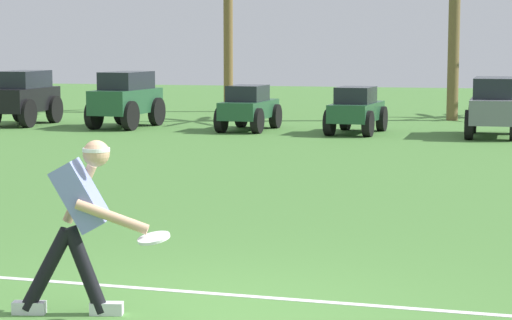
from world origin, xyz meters
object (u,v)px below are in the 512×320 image
(parked_car_slot_e, at_px, (493,105))
(palm_tree_far_left, at_px, (227,0))
(frisbee_in_flight, at_px, (154,238))
(parked_car_slot_d, at_px, (356,109))
(parked_car_slot_c, at_px, (249,107))
(parked_car_slot_a, at_px, (24,96))
(frisbee_thrower, at_px, (80,217))
(parked_car_slot_b, at_px, (126,98))

(parked_car_slot_e, distance_m, palm_tree_far_left, 10.63)
(frisbee_in_flight, relative_size, parked_car_slot_d, 0.16)
(parked_car_slot_c, bearing_deg, palm_tree_far_left, 110.40)
(frisbee_in_flight, distance_m, parked_car_slot_e, 16.36)
(parked_car_slot_e, bearing_deg, parked_car_slot_a, 178.59)
(parked_car_slot_c, height_order, palm_tree_far_left, palm_tree_far_left)
(frisbee_thrower, xyz_separation_m, palm_tree_far_left, (-5.23, 22.50, 2.61))
(parked_car_slot_d, bearing_deg, parked_car_slot_a, 177.99)
(frisbee_in_flight, xyz_separation_m, parked_car_slot_c, (-3.57, 16.37, -0.10))
(parked_car_slot_d, bearing_deg, parked_car_slot_c, 176.34)
(frisbee_thrower, bearing_deg, frisbee_in_flight, -5.86)
(parked_car_slot_b, height_order, parked_car_slot_c, parked_car_slot_b)
(frisbee_in_flight, bearing_deg, parked_car_slot_a, 120.30)
(parked_car_slot_c, bearing_deg, frisbee_in_flight, -77.70)
(parked_car_slot_d, bearing_deg, palm_tree_far_left, 127.95)
(frisbee_thrower, distance_m, palm_tree_far_left, 23.25)
(parked_car_slot_b, relative_size, parked_car_slot_e, 1.01)
(parked_car_slot_a, distance_m, parked_car_slot_b, 2.87)
(frisbee_thrower, xyz_separation_m, parked_car_slot_b, (-6.13, 16.35, -0.05))
(parked_car_slot_a, height_order, palm_tree_far_left, palm_tree_far_left)
(parked_car_slot_c, xyz_separation_m, parked_car_slot_e, (5.79, -0.16, 0.16))
(frisbee_thrower, height_order, frisbee_in_flight, frisbee_thrower)
(frisbee_in_flight, height_order, parked_car_slot_e, parked_car_slot_e)
(parked_car_slot_a, xyz_separation_m, palm_tree_far_left, (3.77, 6.06, 2.66))
(parked_car_slot_a, distance_m, parked_car_slot_e, 11.86)
(frisbee_thrower, relative_size, parked_car_slot_c, 0.62)
(parked_car_slot_b, height_order, palm_tree_far_left, palm_tree_far_left)
(parked_car_slot_b, bearing_deg, parked_car_slot_a, 178.35)
(parked_car_slot_c, bearing_deg, parked_car_slot_b, 179.05)
(parked_car_slot_a, height_order, parked_car_slot_e, parked_car_slot_a)
(parked_car_slot_d, height_order, palm_tree_far_left, palm_tree_far_left)
(parked_car_slot_c, bearing_deg, parked_car_slot_a, 178.72)
(frisbee_thrower, distance_m, frisbee_in_flight, 0.66)
(frisbee_thrower, xyz_separation_m, parked_car_slot_a, (-9.00, 16.44, -0.05))
(frisbee_thrower, distance_m, parked_car_slot_d, 16.13)
(parked_car_slot_b, bearing_deg, frisbee_thrower, -69.44)
(parked_car_slot_d, xyz_separation_m, palm_tree_far_left, (-4.97, 6.37, 2.83))
(parked_car_slot_d, bearing_deg, parked_car_slot_e, 0.27)
(parked_car_slot_e, bearing_deg, parked_car_slot_c, 178.46)
(parked_car_slot_d, distance_m, palm_tree_far_left, 8.56)
(parked_car_slot_b, relative_size, parked_car_slot_d, 1.07)
(parked_car_slot_e, relative_size, palm_tree_far_left, 0.45)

